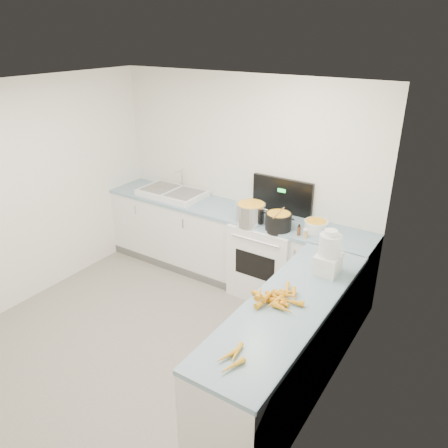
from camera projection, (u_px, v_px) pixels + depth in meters
The scene contains 19 objects.
floor at pixel (139, 350), 4.37m from camera, with size 3.50×4.00×0.00m, color gray, non-canonical shape.
ceiling at pixel (113, 92), 3.35m from camera, with size 3.50×4.00×0.00m, color white, non-canonical shape.
wall_back at pixel (243, 179), 5.39m from camera, with size 3.50×2.50×0.00m, color white, non-canonical shape.
wall_left at pixel (11, 200), 4.73m from camera, with size 4.00×2.50×0.00m, color white, non-canonical shape.
wall_right at pixel (314, 300), 2.99m from camera, with size 4.00×2.50×0.00m, color white, non-canonical shape.
counter_back at pixel (230, 244), 5.48m from camera, with size 3.50×0.62×0.94m.
counter_right at pixel (286, 349), 3.69m from camera, with size 0.62×2.20×0.94m.
stove at pixel (268, 256), 5.19m from camera, with size 0.76×0.65×1.36m.
sink at pixel (172, 193), 5.72m from camera, with size 0.86×0.52×0.31m.
steel_pot at pixel (251, 214), 4.90m from camera, with size 0.33×0.33×0.24m, color silver.
black_pot at pixel (278, 222), 4.75m from camera, with size 0.29×0.29×0.20m, color black.
wooden_spoon at pixel (279, 213), 4.70m from camera, with size 0.01×0.01×0.34m, color #AD7A47.
mixing_bowl at pixel (316, 226), 4.71m from camera, with size 0.26×0.26×0.12m, color white.
extract_bottle at pixel (299, 231), 4.62m from camera, with size 0.04×0.04×0.10m, color #593319.
spice_jar at pixel (305, 234), 4.56m from camera, with size 0.05×0.05×0.08m, color #E5B266.
food_processor at pixel (329, 255), 3.86m from camera, with size 0.21×0.25×0.42m.
carrot_pile at pixel (278, 298), 3.50m from camera, with size 0.44×0.45×0.09m.
peeled_carrots at pixel (232, 358), 2.88m from camera, with size 0.18×0.31×0.04m.
peelings at pixel (159, 187), 5.82m from camera, with size 0.25×0.28×0.01m.
Camera 1 is at (2.60, -2.44, 2.95)m, focal length 35.00 mm.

